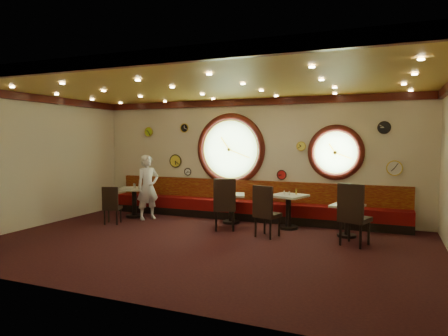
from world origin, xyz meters
TOP-DOWN VIEW (x-y plane):
  - floor at (0.00, 0.00)m, footprint 9.00×6.00m
  - ceiling at (0.00, 0.00)m, footprint 9.00×6.00m
  - wall_back at (0.00, 3.00)m, footprint 9.00×0.02m
  - wall_front at (0.00, -3.00)m, footprint 9.00×0.02m
  - wall_left at (-4.50, 0.00)m, footprint 0.02×6.00m
  - molding_back at (0.00, 2.95)m, footprint 9.00×0.10m
  - molding_front at (0.00, -2.95)m, footprint 9.00×0.10m
  - molding_left at (-4.45, 0.00)m, footprint 0.10×6.00m
  - banquette_base at (0.00, 2.72)m, footprint 8.00×0.55m
  - banquette_seat at (0.00, 2.72)m, footprint 8.00×0.55m
  - banquette_back at (0.00, 2.94)m, footprint 8.00×0.10m
  - porthole_left_glass at (-0.60, 3.00)m, footprint 1.66×0.02m
  - porthole_left_frame at (-0.60, 2.98)m, footprint 1.98×0.18m
  - porthole_left_ring at (-0.60, 2.95)m, footprint 1.61×0.03m
  - porthole_right_glass at (2.20, 3.00)m, footprint 1.10×0.02m
  - porthole_right_frame at (2.20, 2.98)m, footprint 1.38×0.18m
  - porthole_right_ring at (2.20, 2.95)m, footprint 1.09×0.03m
  - wall_clock_0 at (3.30, 2.96)m, footprint 0.28×0.03m
  - wall_clock_1 at (1.35, 2.96)m, footprint 0.22×0.03m
  - wall_clock_2 at (0.85, 2.96)m, footprint 0.24×0.03m
  - wall_clock_3 at (-2.00, 2.96)m, footprint 0.24×0.03m
  - wall_clock_4 at (-1.90, 2.96)m, footprint 0.20×0.03m
  - wall_clock_5 at (-2.30, 2.96)m, footprint 0.36×0.03m
  - wall_clock_6 at (-3.20, 2.96)m, footprint 0.26×0.03m
  - wall_clock_7 at (3.55, 2.96)m, footprint 0.34×0.03m
  - table_a at (-2.98, 1.87)m, footprint 0.95×0.95m
  - table_b at (-0.25, 2.14)m, footprint 0.87×0.87m
  - table_c at (1.25, 2.06)m, footprint 0.93×0.93m
  - table_d at (2.62, 1.76)m, footprint 0.75×0.75m
  - chair_a at (-2.95, 0.86)m, footprint 0.51×0.51m
  - chair_b at (-0.08, 1.30)m, footprint 0.67×0.67m
  - chair_c at (0.98, 1.01)m, footprint 0.58×0.58m
  - chair_d at (2.79, 0.99)m, footprint 0.67×0.67m
  - condiment_a_salt at (-3.06, 1.97)m, footprint 0.04×0.04m
  - condiment_b_salt at (-0.38, 2.14)m, footprint 0.03×0.03m
  - condiment_c_salt at (1.14, 2.06)m, footprint 0.04×0.04m
  - condiment_d_salt at (2.57, 1.79)m, footprint 0.04×0.04m
  - condiment_a_pepper at (-2.96, 1.89)m, footprint 0.04×0.04m
  - condiment_b_pepper at (-0.17, 2.08)m, footprint 0.04×0.04m
  - condiment_c_pepper at (1.29, 1.98)m, footprint 0.03×0.03m
  - condiment_d_pepper at (2.61, 1.71)m, footprint 0.03×0.03m
  - condiment_a_bottle at (-2.84, 1.97)m, footprint 0.05×0.05m
  - condiment_b_bottle at (-0.20, 2.24)m, footprint 0.05×0.05m
  - condiment_c_bottle at (1.40, 2.18)m, footprint 0.04×0.04m
  - condiment_d_bottle at (2.71, 1.82)m, footprint 0.05×0.05m
  - waiter at (-2.47, 1.76)m, footprint 0.67×0.75m

SIDE VIEW (x-z plane):
  - floor at x=0.00m, z-range 0.00..0.00m
  - banquette_base at x=0.00m, z-range 0.00..0.20m
  - banquette_seat at x=0.00m, z-range 0.20..0.50m
  - table_d at x=2.62m, z-range 0.09..0.80m
  - table_b at x=-0.25m, z-range 0.10..0.84m
  - table_a at x=-2.98m, z-range 0.10..0.91m
  - table_c at x=1.25m, z-range 0.11..0.92m
  - chair_a at x=-2.95m, z-range 0.25..0.84m
  - chair_c at x=0.98m, z-range 0.30..1.00m
  - chair_b at x=-0.08m, z-range 0.32..1.08m
  - chair_d at x=2.79m, z-range 0.33..1.11m
  - banquette_back at x=0.00m, z-range 0.48..1.02m
  - condiment_d_pepper at x=2.61m, z-range 0.71..0.80m
  - condiment_d_salt at x=2.57m, z-range 0.71..0.81m
  - condiment_d_bottle at x=2.71m, z-range 0.71..0.88m
  - condiment_b_salt at x=-0.38m, z-range 0.75..0.84m
  - condiment_b_pepper at x=-0.17m, z-range 0.75..0.85m
  - condiment_b_bottle at x=-0.20m, z-range 0.75..0.91m
  - waiter at x=-2.47m, z-range 0.00..1.71m
  - condiment_a_salt at x=-3.06m, z-range 0.80..0.91m
  - condiment_a_pepper at x=-2.96m, z-range 0.80..0.92m
  - condiment_c_pepper at x=1.29m, z-range 0.81..0.91m
  - condiment_c_salt at x=1.14m, z-range 0.81..0.91m
  - condiment_a_bottle at x=-2.84m, z-range 0.80..0.95m
  - condiment_c_bottle at x=1.40m, z-range 0.81..0.95m
  - wall_clock_2 at x=0.85m, z-range 1.08..1.32m
  - wall_clock_4 at x=-1.90m, z-range 1.10..1.30m
  - wall_clock_7 at x=3.55m, z-range 1.28..1.62m
  - wall_clock_5 at x=-2.30m, z-range 1.32..1.68m
  - wall_back at x=0.00m, z-range 0.00..3.20m
  - wall_front at x=0.00m, z-range 0.00..3.20m
  - wall_left at x=-4.50m, z-range 0.00..3.20m
  - porthole_right_ring at x=2.20m, z-range 1.26..2.34m
  - porthole_right_glass at x=2.20m, z-range 1.25..2.35m
  - porthole_right_frame at x=2.20m, z-range 1.11..2.49m
  - porthole_left_glass at x=-0.60m, z-range 1.02..2.68m
  - porthole_left_frame at x=-0.60m, z-range 0.86..2.84m
  - porthole_left_ring at x=-0.60m, z-range 1.04..2.66m
  - wall_clock_1 at x=1.35m, z-range 1.84..2.06m
  - wall_clock_6 at x=-3.20m, z-range 2.22..2.48m
  - wall_clock_0 at x=3.30m, z-range 2.26..2.54m
  - wall_clock_3 at x=-2.00m, z-range 2.33..2.57m
  - molding_back at x=0.00m, z-range 3.02..3.20m
  - molding_front at x=0.00m, z-range 3.02..3.20m
  - molding_left at x=-4.45m, z-range 3.02..3.20m
  - ceiling at x=0.00m, z-range 3.19..3.21m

